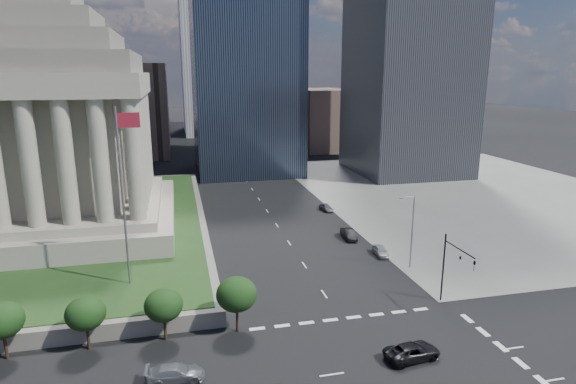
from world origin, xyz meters
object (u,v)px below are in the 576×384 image
object	(u,v)px
war_memorial	(47,100)
parked_sedan_far	(326,207)
parked_sedan_near	(381,251)
parked_sedan_mid	(349,234)
street_lamp_north	(411,227)
suv_grey	(175,373)
traffic_signal_ne	(453,263)
pickup_truck	(412,351)
flagpole	(124,188)

from	to	relation	value
war_memorial	parked_sedan_far	world-z (taller)	war_memorial
parked_sedan_near	parked_sedan_mid	xyz separation A→B (m)	(-1.95, 7.79, 0.06)
parked_sedan_near	parked_sedan_mid	bearing A→B (deg)	109.22
street_lamp_north	parked_sedan_mid	xyz separation A→B (m)	(-3.78, 12.79, -4.91)
suv_grey	parked_sedan_near	bearing A→B (deg)	-49.22
traffic_signal_ne	pickup_truck	distance (m)	12.68
flagpole	parked_sedan_far	world-z (taller)	flagpole
war_memorial	parked_sedan_far	bearing A→B (deg)	7.13
parked_sedan_mid	parked_sedan_far	bearing A→B (deg)	88.69
flagpole	pickup_truck	bearing A→B (deg)	-35.60
flagpole	street_lamp_north	xyz separation A→B (m)	(35.16, 1.00, -7.45)
street_lamp_north	parked_sedan_near	world-z (taller)	street_lamp_north
street_lamp_north	war_memorial	bearing A→B (deg)	154.08
flagpole	street_lamp_north	size ratio (longest dim) A/B	2.00
street_lamp_north	pickup_truck	xyz separation A→B (m)	(-9.49, -19.38, -4.94)
street_lamp_north	parked_sedan_near	bearing A→B (deg)	110.09
traffic_signal_ne	parked_sedan_near	distance (m)	16.96
war_memorial	flagpole	xyz separation A→B (m)	(12.17, -24.00, -8.29)
parked_sedan_near	traffic_signal_ne	bearing A→B (deg)	-81.32
war_memorial	traffic_signal_ne	world-z (taller)	war_memorial
flagpole	parked_sedan_near	world-z (taller)	flagpole
parked_sedan_mid	pickup_truck	bearing A→B (deg)	-96.74
war_memorial	suv_grey	size ratio (longest dim) A/B	7.94
street_lamp_north	parked_sedan_far	world-z (taller)	street_lamp_north
flagpole	traffic_signal_ne	bearing A→B (deg)	-16.71
street_lamp_north	parked_sedan_mid	distance (m)	14.21
parked_sedan_near	parked_sedan_far	xyz separation A→B (m)	(-0.67, 23.61, -0.03)
pickup_truck	war_memorial	bearing A→B (deg)	34.38
street_lamp_north	flagpole	bearing A→B (deg)	-178.37
parked_sedan_far	pickup_truck	bearing A→B (deg)	-106.25
flagpole	parked_sedan_near	bearing A→B (deg)	10.20
street_lamp_north	parked_sedan_mid	size ratio (longest dim) A/B	2.19
parked_sedan_near	war_memorial	bearing A→B (deg)	163.58
war_memorial	parked_sedan_mid	xyz separation A→B (m)	(43.55, -10.21, -20.65)
war_memorial	flagpole	world-z (taller)	war_memorial
war_memorial	flagpole	bearing A→B (deg)	-63.11
war_memorial	pickup_truck	bearing A→B (deg)	-48.24
flagpole	suv_grey	world-z (taller)	flagpole
flagpole	parked_sedan_mid	distance (m)	36.44
suv_grey	parked_sedan_far	bearing A→B (deg)	-28.81
street_lamp_north	suv_grey	xyz separation A→B (m)	(-30.44, -17.79, -4.95)
parked_sedan_far	flagpole	bearing A→B (deg)	-145.77
pickup_truck	parked_sedan_far	xyz separation A→B (m)	(6.99, 47.98, -0.06)
suv_grey	parked_sedan_far	distance (m)	54.16
war_memorial	suv_grey	xyz separation A→B (m)	(16.89, -40.79, -20.69)
parked_sedan_near	parked_sedan_far	world-z (taller)	parked_sedan_near
pickup_truck	suv_grey	bearing A→B (deg)	78.27
flagpole	parked_sedan_far	xyz separation A→B (m)	(32.66, 29.60, -12.45)
pickup_truck	suv_grey	distance (m)	21.01
parked_sedan_far	traffic_signal_ne	bearing A→B (deg)	-95.57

